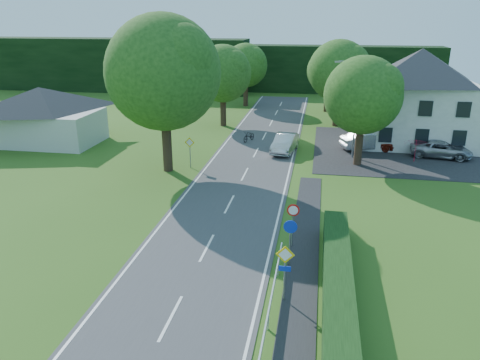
% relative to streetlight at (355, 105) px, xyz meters
% --- Properties ---
extents(road, '(7.00, 80.00, 0.04)m').
position_rel_streetlight_xyz_m(road, '(-8.06, -10.00, -4.44)').
color(road, '#3E3F41').
rests_on(road, ground).
extents(parking_pad, '(14.00, 16.00, 0.04)m').
position_rel_streetlight_xyz_m(parking_pad, '(3.94, 3.00, -4.44)').
color(parking_pad, black).
rests_on(parking_pad, ground).
extents(line_edge_left, '(0.12, 80.00, 0.01)m').
position_rel_streetlight_xyz_m(line_edge_left, '(-11.31, -10.00, -4.42)').
color(line_edge_left, white).
rests_on(line_edge_left, road).
extents(line_edge_right, '(0.12, 80.00, 0.01)m').
position_rel_streetlight_xyz_m(line_edge_right, '(-4.81, -10.00, -4.42)').
color(line_edge_right, white).
rests_on(line_edge_right, road).
extents(line_centre, '(0.12, 80.00, 0.01)m').
position_rel_streetlight_xyz_m(line_centre, '(-8.06, -10.00, -4.42)').
color(line_centre, white).
rests_on(line_centre, road).
extents(tree_main, '(9.40, 9.40, 11.64)m').
position_rel_streetlight_xyz_m(tree_main, '(-14.06, -6.00, 1.36)').
color(tree_main, '#1D4414').
rests_on(tree_main, ground).
extents(tree_left_far, '(7.00, 7.00, 8.58)m').
position_rel_streetlight_xyz_m(tree_left_far, '(-13.06, 10.00, -0.17)').
color(tree_left_far, '#1D4414').
rests_on(tree_left_far, ground).
extents(tree_right_far, '(7.40, 7.40, 9.09)m').
position_rel_streetlight_xyz_m(tree_right_far, '(-1.06, 12.00, 0.08)').
color(tree_right_far, '#1D4414').
rests_on(tree_right_far, ground).
extents(tree_left_back, '(6.60, 6.60, 8.07)m').
position_rel_streetlight_xyz_m(tree_left_back, '(-12.56, 22.00, -0.43)').
color(tree_left_back, '#1D4414').
rests_on(tree_left_back, ground).
extents(tree_right_back, '(6.20, 6.20, 7.56)m').
position_rel_streetlight_xyz_m(tree_right_back, '(-2.06, 20.00, -0.68)').
color(tree_right_back, '#1D4414').
rests_on(tree_right_back, ground).
extents(tree_right_mid, '(7.00, 7.00, 8.58)m').
position_rel_streetlight_xyz_m(tree_right_mid, '(0.44, -2.00, -0.17)').
color(tree_right_mid, '#1D4414').
rests_on(tree_right_mid, ground).
extents(treeline_left, '(44.00, 6.00, 8.00)m').
position_rel_streetlight_xyz_m(treeline_left, '(-36.06, 32.00, -0.46)').
color(treeline_left, black).
rests_on(treeline_left, ground).
extents(treeline_right, '(30.00, 5.00, 7.00)m').
position_rel_streetlight_xyz_m(treeline_right, '(-0.06, 36.00, -0.96)').
color(treeline_right, black).
rests_on(treeline_right, ground).
extents(bungalow_left, '(11.00, 6.50, 5.20)m').
position_rel_streetlight_xyz_m(bungalow_left, '(-28.06, 0.00, -1.75)').
color(bungalow_left, '#B7B8B3').
rests_on(bungalow_left, ground).
extents(house_white, '(10.60, 8.40, 8.60)m').
position_rel_streetlight_xyz_m(house_white, '(5.94, 6.00, -0.06)').
color(house_white, silver).
rests_on(house_white, ground).
extents(streetlight, '(2.03, 0.18, 8.00)m').
position_rel_streetlight_xyz_m(streetlight, '(0.00, 0.00, 0.00)').
color(streetlight, slate).
rests_on(streetlight, ground).
extents(sign_priority_right, '(0.78, 0.09, 2.59)m').
position_rel_streetlight_xyz_m(sign_priority_right, '(-3.76, -22.02, -2.67)').
color(sign_priority_right, slate).
rests_on(sign_priority_right, ground).
extents(sign_roundabout, '(0.64, 0.08, 2.37)m').
position_rel_streetlight_xyz_m(sign_roundabout, '(-3.76, -19.02, -2.79)').
color(sign_roundabout, slate).
rests_on(sign_roundabout, ground).
extents(sign_speed_limit, '(0.64, 0.11, 2.37)m').
position_rel_streetlight_xyz_m(sign_speed_limit, '(-3.76, -17.03, -2.70)').
color(sign_speed_limit, slate).
rests_on(sign_speed_limit, ground).
extents(sign_priority_left, '(0.78, 0.09, 2.44)m').
position_rel_streetlight_xyz_m(sign_priority_left, '(-12.56, -5.02, -2.75)').
color(sign_priority_left, slate).
rests_on(sign_priority_left, ground).
extents(moving_car, '(2.27, 4.91, 1.56)m').
position_rel_streetlight_xyz_m(moving_car, '(-5.60, 0.70, -3.64)').
color(moving_car, '#B5B4B9').
rests_on(moving_car, road).
extents(motorcycle, '(1.30, 1.98, 0.98)m').
position_rel_streetlight_xyz_m(motorcycle, '(-9.26, 3.75, -3.93)').
color(motorcycle, black).
rests_on(motorcycle, road).
extents(parked_car_red, '(4.64, 2.37, 1.51)m').
position_rel_streetlight_xyz_m(parked_car_red, '(1.76, 2.96, -3.67)').
color(parked_car_red, maroon).
rests_on(parked_car_red, parking_pad).
extents(parked_car_silver_a, '(5.18, 3.31, 1.61)m').
position_rel_streetlight_xyz_m(parked_car_silver_a, '(1.62, 2.68, -3.62)').
color(parked_car_silver_a, silver).
rests_on(parked_car_silver_a, parking_pad).
extents(parked_car_silver_b, '(5.22, 2.99, 1.37)m').
position_rel_streetlight_xyz_m(parked_car_silver_b, '(7.46, 1.27, -3.74)').
color(parked_car_silver_b, '#A1A0A7').
rests_on(parked_car_silver_b, parking_pad).
extents(parasol, '(2.08, 2.12, 1.87)m').
position_rel_streetlight_xyz_m(parasol, '(5.07, -0.50, -3.49)').
color(parasol, red).
rests_on(parasol, parking_pad).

